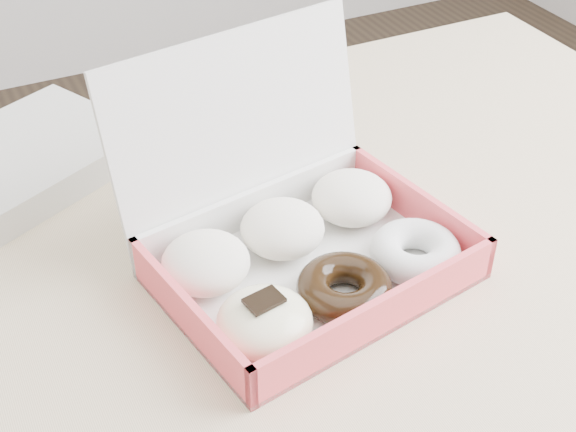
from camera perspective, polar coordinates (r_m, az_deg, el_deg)
name	(u,v)px	position (r m, az deg, el deg)	size (l,w,h in m)	color
table	(311,274)	(0.99, 1.66, -4.16)	(1.20, 0.80, 0.75)	tan
donut_box	(299,243)	(0.86, 0.81, -1.94)	(0.36, 0.33, 0.23)	white
newspapers	(29,157)	(1.08, -17.94, 4.01)	(0.25, 0.20, 0.04)	silver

